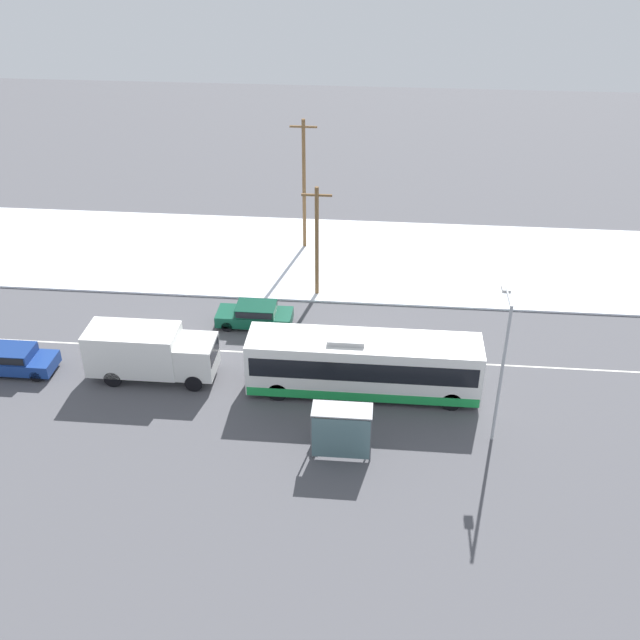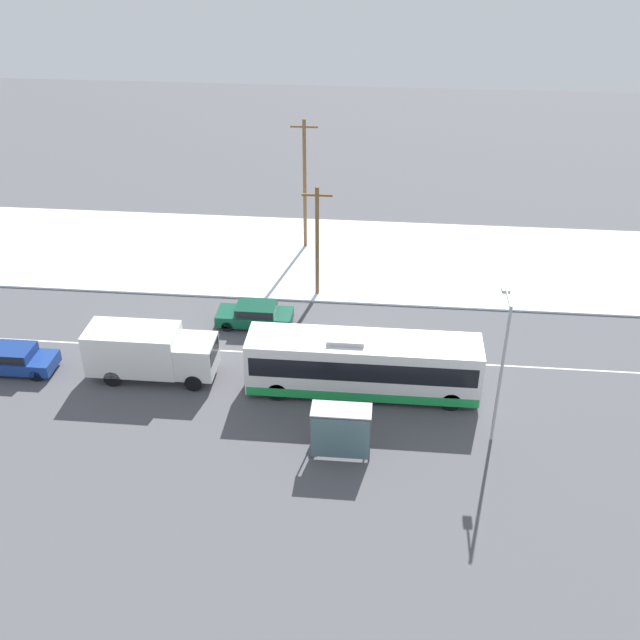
{
  "view_description": "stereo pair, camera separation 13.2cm",
  "coord_description": "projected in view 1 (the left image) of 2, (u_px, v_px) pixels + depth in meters",
  "views": [
    {
      "loc": [
        1.51,
        -33.87,
        22.72
      ],
      "look_at": [
        -1.76,
        1.47,
        1.4
      ],
      "focal_mm": 42.0,
      "sensor_mm": 36.0,
      "label": 1
    },
    {
      "loc": [
        1.64,
        -33.86,
        22.72
      ],
      "look_at": [
        -1.76,
        1.47,
        1.4
      ],
      "focal_mm": 42.0,
      "sensor_mm": 36.0,
      "label": 2
    }
  ],
  "objects": [
    {
      "name": "ground_plane",
      "position": [
        350.0,
        357.0,
        40.73
      ],
      "size": [
        120.0,
        120.0,
        0.0
      ],
      "primitive_type": "plane",
      "color": "#4C4C51"
    },
    {
      "name": "snow_lot",
      "position": [
        360.0,
        258.0,
        51.05
      ],
      "size": [
        80.0,
        12.46,
        0.12
      ],
      "color": "silver",
      "rests_on": "ground_plane"
    },
    {
      "name": "lane_marking_center",
      "position": [
        350.0,
        357.0,
        40.73
      ],
      "size": [
        60.0,
        0.12,
        0.0
      ],
      "color": "silver",
      "rests_on": "ground_plane"
    },
    {
      "name": "city_bus",
      "position": [
        363.0,
        365.0,
        37.31
      ],
      "size": [
        11.58,
        2.57,
        3.27
      ],
      "color": "white",
      "rests_on": "ground_plane"
    },
    {
      "name": "box_truck",
      "position": [
        149.0,
        351.0,
        38.42
      ],
      "size": [
        6.58,
        2.3,
        2.8
      ],
      "color": "silver",
      "rests_on": "ground_plane"
    },
    {
      "name": "sedan_car",
      "position": [
        255.0,
        314.0,
        43.23
      ],
      "size": [
        4.36,
        1.8,
        1.36
      ],
      "rotation": [
        0.0,
        0.0,
        3.14
      ],
      "color": "#0F4733",
      "rests_on": "ground_plane"
    },
    {
      "name": "parked_car_near_truck",
      "position": [
        15.0,
        359.0,
        39.24
      ],
      "size": [
        4.15,
        1.8,
        1.4
      ],
      "color": "navy",
      "rests_on": "ground_plane"
    },
    {
      "name": "pedestrian_at_stop",
      "position": [
        323.0,
        415.0,
        34.65
      ],
      "size": [
        0.64,
        0.29,
        1.78
      ],
      "color": "#23232D",
      "rests_on": "ground_plane"
    },
    {
      "name": "bus_shelter",
      "position": [
        341.0,
        426.0,
        33.06
      ],
      "size": [
        2.69,
        1.2,
        2.4
      ],
      "color": "gray",
      "rests_on": "ground_plane"
    },
    {
      "name": "streetlamp",
      "position": [
        503.0,
        353.0,
        32.92
      ],
      "size": [
        0.36,
        2.23,
        7.19
      ],
      "color": "#9EA3A8",
      "rests_on": "ground_plane"
    },
    {
      "name": "utility_pole_roadside",
      "position": [
        317.0,
        240.0,
        44.87
      ],
      "size": [
        1.8,
        0.24,
        7.1
      ],
      "color": "brown",
      "rests_on": "ground_plane"
    },
    {
      "name": "utility_pole_snowlot",
      "position": [
        304.0,
        183.0,
        50.24
      ],
      "size": [
        1.8,
        0.24,
        9.08
      ],
      "color": "brown",
      "rests_on": "ground_plane"
    }
  ]
}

